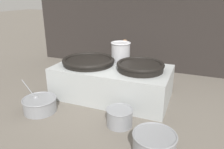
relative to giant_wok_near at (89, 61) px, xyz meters
The scene contains 10 objects.
ground_plane 1.27m from the giant_wok_near, ahead, with size 60.00×60.00×0.00m, color slate.
back_wall 3.23m from the giant_wok_near, 75.81° to the left, with size 9.12×0.24×4.02m, color #2D2826.
hearth_platform 0.94m from the giant_wok_near, ahead, with size 3.31×1.75×0.93m.
giant_wok_near is the anchor object (origin of this frame).
giant_wok_far 1.58m from the giant_wok_near, ahead, with size 1.30×1.30×0.22m.
stock_pot 1.01m from the giant_wok_near, 34.55° to the left, with size 0.60×0.60×0.61m.
cook 1.49m from the giant_wok_near, 62.38° to the left, with size 0.39×0.57×1.48m.
prep_bowl_vegetables 1.86m from the giant_wok_near, 113.45° to the right, with size 1.12×0.88×0.73m.
prep_bowl_meat 3.25m from the giant_wok_near, 39.57° to the right, with size 0.86×0.86×0.43m.
prep_bowl_extra 2.17m from the giant_wok_near, 42.37° to the right, with size 0.63×0.63×0.42m.
Camera 1 is at (2.22, -5.51, 2.91)m, focal length 35.00 mm.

